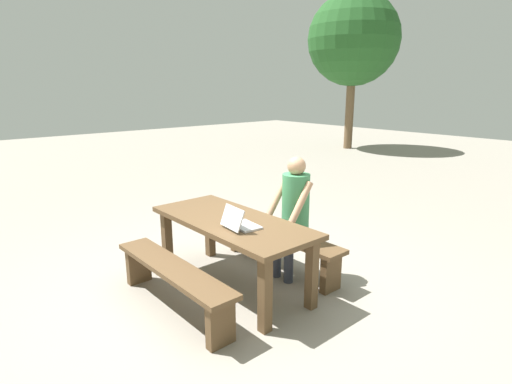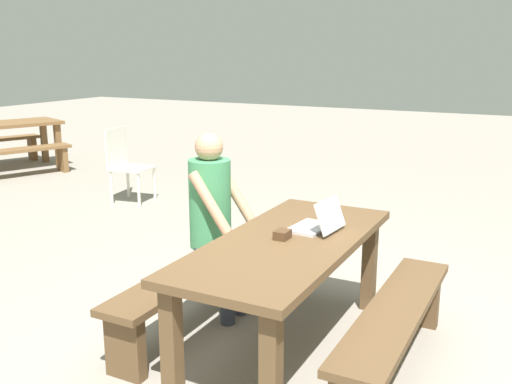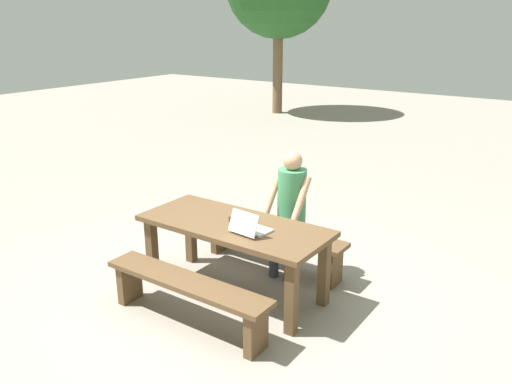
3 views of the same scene
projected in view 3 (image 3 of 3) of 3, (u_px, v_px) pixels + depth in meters
ground_plane at (235, 292)px, 5.08m from camera, size 30.00×30.00×0.00m
picnic_table_front at (234, 234)px, 4.89m from camera, size 1.81×0.77×0.72m
bench_near at (187, 291)px, 4.45m from camera, size 1.64×0.30×0.43m
bench_far at (273, 239)px, 5.51m from camera, size 1.64×0.30×0.43m
laptop at (250, 227)px, 4.63m from camera, size 0.33×0.31×0.21m
small_pouch at (236, 219)px, 4.87m from camera, size 0.10×0.08×0.05m
person_seated at (290, 206)px, 5.23m from camera, size 0.40×0.40×1.30m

